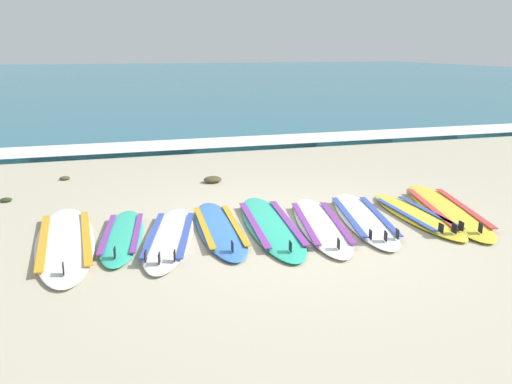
{
  "coord_description": "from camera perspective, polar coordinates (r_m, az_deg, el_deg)",
  "views": [
    {
      "loc": [
        -2.07,
        -5.5,
        2.19
      ],
      "look_at": [
        -0.22,
        1.01,
        0.25
      ],
      "focal_mm": 35.66,
      "sensor_mm": 36.0,
      "label": 1
    }
  ],
  "objects": [
    {
      "name": "surfboard_0",
      "position": [
        6.27,
        -20.62,
        -5.17
      ],
      "size": [
        0.81,
        2.63,
        0.18
      ],
      "color": "white",
      "rests_on": "ground"
    },
    {
      "name": "seaweed_clump_near_shoreline",
      "position": [
        9.27,
        -20.66,
        1.47
      ],
      "size": [
        0.17,
        0.14,
        0.06
      ],
      "primitive_type": "ellipsoid",
      "color": "#4C4228",
      "rests_on": "ground"
    },
    {
      "name": "surfboard_1",
      "position": [
        6.24,
        -14.78,
        -4.72
      ],
      "size": [
        0.71,
        1.95,
        0.18
      ],
      "color": "#2DB793",
      "rests_on": "ground"
    },
    {
      "name": "seaweed_clump_mid_sand",
      "position": [
        8.29,
        -26.25,
        -0.8
      ],
      "size": [
        0.17,
        0.14,
        0.06
      ],
      "primitive_type": "ellipsoid",
      "color": "#2D381E",
      "rests_on": "ground"
    },
    {
      "name": "seaweed_clump_by_the_boards",
      "position": [
        8.52,
        -4.88,
        1.41
      ],
      "size": [
        0.3,
        0.24,
        0.11
      ],
      "primitive_type": "ellipsoid",
      "color": "#4C4228",
      "rests_on": "ground"
    },
    {
      "name": "surfboard_5",
      "position": [
        6.45,
        7.26,
        -3.63
      ],
      "size": [
        0.95,
        2.31,
        0.18
      ],
      "color": "white",
      "rests_on": "ground"
    },
    {
      "name": "sea",
      "position": [
        40.66,
        -13.25,
        12.54
      ],
      "size": [
        80.0,
        60.0,
        0.1
      ],
      "primitive_type": "cube",
      "color": "#23667A",
      "rests_on": "ground"
    },
    {
      "name": "ground_plane",
      "position": [
        6.27,
        4.43,
        -4.48
      ],
      "size": [
        80.0,
        80.0,
        0.0
      ],
      "primitive_type": "plane",
      "color": "#B7AD93"
    },
    {
      "name": "wave_foam_strip",
      "position": [
        11.55,
        -5.31,
        5.26
      ],
      "size": [
        80.0,
        1.22,
        0.11
      ],
      "primitive_type": "cube",
      "color": "white",
      "rests_on": "ground"
    },
    {
      "name": "surfboard_3",
      "position": [
        6.29,
        -4.11,
        -4.05
      ],
      "size": [
        0.63,
        2.18,
        0.18
      ],
      "color": "#3875CC",
      "rests_on": "ground"
    },
    {
      "name": "surfboard_4",
      "position": [
        6.38,
        1.67,
        -3.72
      ],
      "size": [
        0.8,
        2.47,
        0.18
      ],
      "color": "#2DB793",
      "rests_on": "ground"
    },
    {
      "name": "surfboard_8",
      "position": [
        7.45,
        20.6,
        -1.85
      ],
      "size": [
        1.22,
        2.61,
        0.18
      ],
      "color": "yellow",
      "rests_on": "ground"
    },
    {
      "name": "surfboard_7",
      "position": [
        7.07,
        17.54,
        -2.5
      ],
      "size": [
        0.51,
        2.02,
        0.18
      ],
      "color": "yellow",
      "rests_on": "ground"
    },
    {
      "name": "surfboard_2",
      "position": [
        6.08,
        -9.68,
        -4.97
      ],
      "size": [
        1.02,
        2.22,
        0.18
      ],
      "color": "white",
      "rests_on": "ground"
    },
    {
      "name": "surfboard_6",
      "position": [
        6.78,
        11.97,
        -2.88
      ],
      "size": [
        1.02,
        2.36,
        0.18
      ],
      "color": "white",
      "rests_on": "ground"
    }
  ]
}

